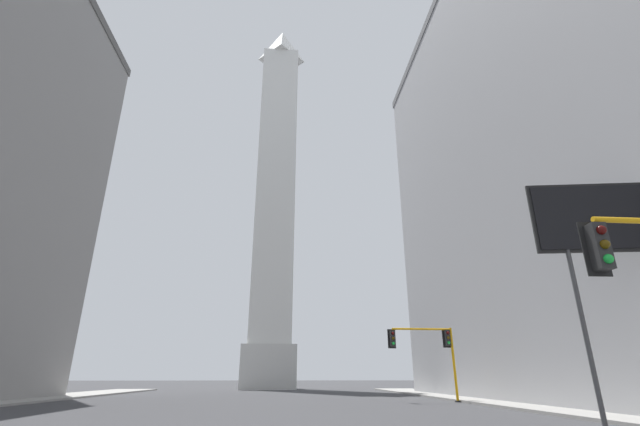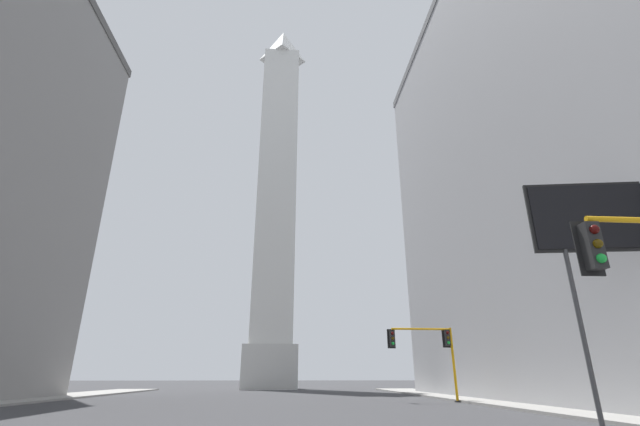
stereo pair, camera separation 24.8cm
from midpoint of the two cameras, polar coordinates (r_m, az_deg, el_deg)
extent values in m
cube|color=gray|center=(27.10, 29.96, -21.75)|extent=(5.00, 75.87, 0.15)
cube|color=#9E9EA0|center=(40.46, 32.57, 7.54)|extent=(18.96, 44.98, 37.40)
cube|color=silver|center=(63.41, -6.91, -19.72)|extent=(7.48, 7.48, 5.72)
cube|color=silver|center=(69.72, -5.92, 3.76)|extent=(5.98, 5.98, 49.90)
pyramid|color=silver|center=(85.43, -5.17, 21.24)|extent=(5.98, 5.98, 6.58)
cube|color=black|center=(11.76, 32.70, -3.79)|extent=(0.35, 0.35, 1.10)
cube|color=black|center=(11.90, 32.23, -4.06)|extent=(0.58, 0.05, 1.32)
sphere|color=#410907|center=(11.70, 32.89, -1.92)|extent=(0.22, 0.22, 0.22)
sphere|color=#483506|center=(11.61, 33.22, -3.51)|extent=(0.22, 0.22, 0.22)
sphere|color=green|center=(11.54, 33.55, -5.12)|extent=(0.22, 0.22, 0.22)
cylinder|color=orange|center=(33.23, 17.22, -18.68)|extent=(0.18, 0.18, 4.94)
cylinder|color=#262626|center=(33.26, 17.70, -22.82)|extent=(0.40, 0.40, 0.10)
cube|color=black|center=(33.22, 16.40, -15.68)|extent=(0.36, 0.36, 1.10)
cube|color=black|center=(33.38, 16.27, -15.72)|extent=(0.58, 0.06, 1.32)
sphere|color=#410907|center=(33.07, 16.47, -15.06)|extent=(0.22, 0.22, 0.22)
sphere|color=#483506|center=(33.05, 16.53, -15.65)|extent=(0.22, 0.22, 0.22)
sphere|color=green|center=(33.02, 16.60, -16.23)|extent=(0.22, 0.22, 0.22)
cylinder|color=orange|center=(32.67, 13.13, -14.84)|extent=(4.30, 0.14, 0.14)
sphere|color=orange|center=(33.37, 16.77, -14.63)|extent=(0.18, 0.18, 0.18)
cube|color=black|center=(32.05, 9.40, -16.19)|extent=(0.36, 0.36, 1.10)
cube|color=black|center=(32.22, 9.31, -16.21)|extent=(0.58, 0.06, 1.32)
sphere|color=#410907|center=(31.89, 9.47, -15.54)|extent=(0.22, 0.22, 0.22)
sphere|color=#483506|center=(31.86, 9.51, -16.15)|extent=(0.22, 0.22, 0.22)
sphere|color=green|center=(31.84, 9.54, -16.76)|extent=(0.22, 0.22, 0.22)
cylinder|color=#3F3F42|center=(19.08, 31.54, -13.43)|extent=(0.18, 0.18, 6.35)
cube|color=black|center=(21.10, 35.07, -0.40)|extent=(6.88, 1.28, 2.69)
cube|color=black|center=(21.10, 35.07, -0.40)|extent=(7.10, 1.20, 2.93)
camera|label=1|loc=(0.12, -90.18, 0.07)|focal=24.00mm
camera|label=2|loc=(0.12, 89.82, -0.07)|focal=24.00mm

